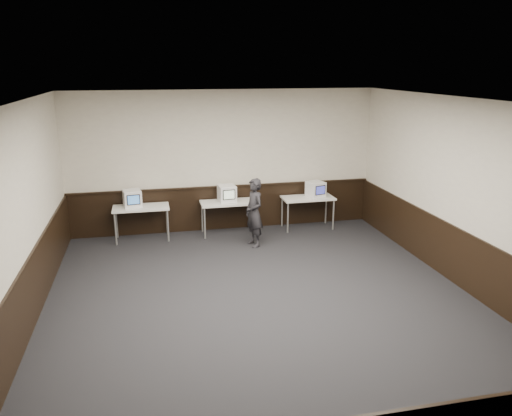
{
  "coord_description": "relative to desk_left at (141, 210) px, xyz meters",
  "views": [
    {
      "loc": [
        -1.7,
        -7.1,
        3.7
      ],
      "look_at": [
        0.22,
        1.6,
        1.15
      ],
      "focal_mm": 35.0,
      "sensor_mm": 36.0,
      "label": 1
    }
  ],
  "objects": [
    {
      "name": "desk_left",
      "position": [
        0.0,
        0.0,
        0.0
      ],
      "size": [
        1.2,
        0.6,
        0.75
      ],
      "color": "silver",
      "rests_on": "ground"
    },
    {
      "name": "desk_right",
      "position": [
        3.8,
        0.0,
        0.0
      ],
      "size": [
        1.2,
        0.6,
        0.75
      ],
      "color": "silver",
      "rests_on": "ground"
    },
    {
      "name": "left_wall",
      "position": [
        -1.6,
        -3.6,
        0.92
      ],
      "size": [
        0.0,
        8.0,
        8.0
      ],
      "primitive_type": "plane",
      "rotation": [
        1.57,
        0.0,
        1.57
      ],
      "color": "beige",
      "rests_on": "ground"
    },
    {
      "name": "ceiling",
      "position": [
        1.9,
        -3.6,
        2.52
      ],
      "size": [
        8.0,
        8.0,
        0.0
      ],
      "primitive_type": "plane",
      "rotation": [
        3.14,
        0.0,
        0.0
      ],
      "color": "white",
      "rests_on": "back_wall"
    },
    {
      "name": "floor",
      "position": [
        1.9,
        -3.6,
        -0.68
      ],
      "size": [
        8.0,
        8.0,
        0.0
      ],
      "primitive_type": "plane",
      "color": "black",
      "rests_on": "ground"
    },
    {
      "name": "emac_left",
      "position": [
        -0.17,
        0.04,
        0.26
      ],
      "size": [
        0.42,
        0.44,
        0.37
      ],
      "rotation": [
        0.0,
        0.0,
        0.16
      ],
      "color": "white",
      "rests_on": "desk_left"
    },
    {
      "name": "desk_center",
      "position": [
        1.9,
        0.0,
        0.0
      ],
      "size": [
        1.2,
        0.6,
        0.75
      ],
      "color": "silver",
      "rests_on": "ground"
    },
    {
      "name": "wainscot_left",
      "position": [
        -1.58,
        -3.6,
        -0.18
      ],
      "size": [
        0.04,
        7.98,
        1.0
      ],
      "primitive_type": "cube",
      "color": "black",
      "rests_on": "left_wall"
    },
    {
      "name": "wainscot_rail",
      "position": [
        1.9,
        0.36,
        0.34
      ],
      "size": [
        6.98,
        0.06,
        0.04
      ],
      "primitive_type": "cube",
      "color": "black",
      "rests_on": "wainscot_back"
    },
    {
      "name": "right_wall",
      "position": [
        5.4,
        -3.6,
        0.92
      ],
      "size": [
        0.0,
        8.0,
        8.0
      ],
      "primitive_type": "plane",
      "rotation": [
        1.57,
        0.0,
        -1.57
      ],
      "color": "beige",
      "rests_on": "ground"
    },
    {
      "name": "emac_center",
      "position": [
        1.9,
        0.02,
        0.26
      ],
      "size": [
        0.41,
        0.43,
        0.37
      ],
      "rotation": [
        0.0,
        0.0,
        0.09
      ],
      "color": "white",
      "rests_on": "desk_center"
    },
    {
      "name": "person",
      "position": [
        2.32,
        -0.9,
        0.05
      ],
      "size": [
        0.48,
        0.61,
        1.46
      ],
      "primitive_type": "imported",
      "rotation": [
        0.0,
        0.0,
        -1.3
      ],
      "color": "black",
      "rests_on": "ground"
    },
    {
      "name": "back_wall",
      "position": [
        1.9,
        0.4,
        0.92
      ],
      "size": [
        7.0,
        0.0,
        7.0
      ],
      "primitive_type": "plane",
      "rotation": [
        1.57,
        0.0,
        0.0
      ],
      "color": "beige",
      "rests_on": "ground"
    },
    {
      "name": "wainscot_right",
      "position": [
        5.38,
        -3.6,
        -0.18
      ],
      "size": [
        0.04,
        7.98,
        1.0
      ],
      "primitive_type": "cube",
      "color": "black",
      "rests_on": "right_wall"
    },
    {
      "name": "front_wall",
      "position": [
        1.9,
        -7.6,
        0.92
      ],
      "size": [
        7.0,
        0.0,
        7.0
      ],
      "primitive_type": "plane",
      "rotation": [
        -1.57,
        0.0,
        0.0
      ],
      "color": "beige",
      "rests_on": "ground"
    },
    {
      "name": "wainscot_back",
      "position": [
        1.9,
        0.38,
        -0.18
      ],
      "size": [
        6.98,
        0.04,
        1.0
      ],
      "primitive_type": "cube",
      "color": "black",
      "rests_on": "back_wall"
    },
    {
      "name": "emac_right",
      "position": [
        3.98,
        -0.0,
        0.25
      ],
      "size": [
        0.45,
        0.46,
        0.36
      ],
      "rotation": [
        0.0,
        0.0,
        0.28
      ],
      "color": "white",
      "rests_on": "desk_right"
    }
  ]
}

